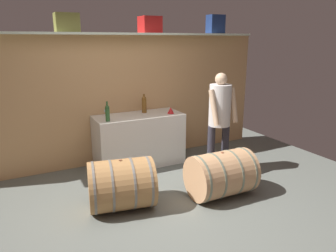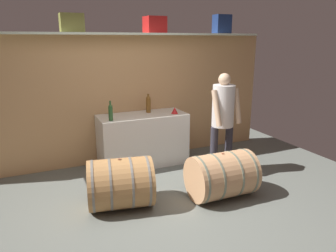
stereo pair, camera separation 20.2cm
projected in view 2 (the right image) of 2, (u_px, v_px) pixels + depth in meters
ground_plane at (149, 197)px, 4.25m from camera, size 6.78×7.22×0.02m
back_wall_panel at (116, 100)px, 5.30m from camera, size 5.58×0.10×2.11m
high_shelf_board at (116, 34)px, 4.88m from camera, size 5.13×0.40×0.03m
toolcase_olive at (72, 23)px, 4.59m from camera, size 0.33×0.25×0.26m
toolcase_red at (155, 25)px, 5.09m from camera, size 0.32×0.30×0.26m
toolcase_navy at (222, 24)px, 5.59m from camera, size 0.29×0.23×0.32m
work_cabinet at (143, 139)px, 5.27m from camera, size 1.44×0.61×0.86m
wine_bottle_amber at (148, 104)px, 5.27m from camera, size 0.08×0.08×0.31m
wine_bottle_green at (111, 112)px, 4.74m from camera, size 0.07×0.07×0.30m
wine_glass at (110, 110)px, 5.07m from camera, size 0.07×0.07×0.13m
red_funnel at (175, 110)px, 5.21m from camera, size 0.11×0.11×0.11m
wine_barrel_near at (222, 175)px, 4.17m from camera, size 0.85×0.62×0.62m
wine_barrel_far at (120, 183)px, 3.91m from camera, size 0.89×0.76×0.65m
winemaker_pouring at (223, 113)px, 4.77m from camera, size 0.47×0.39×1.57m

